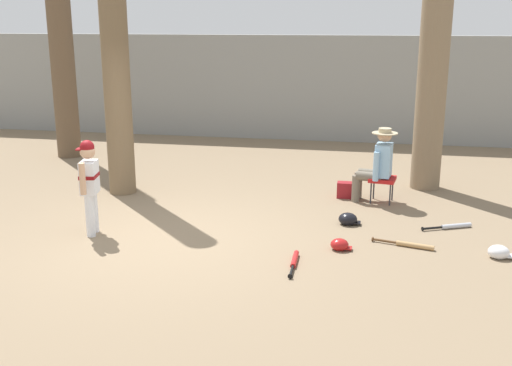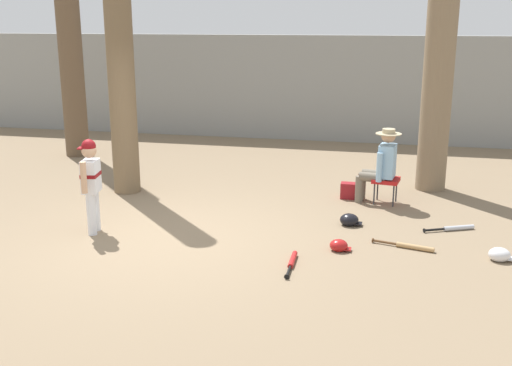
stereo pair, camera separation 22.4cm
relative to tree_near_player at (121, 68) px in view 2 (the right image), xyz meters
name	(u,v)px [view 2 (the right image)]	position (x,y,z in m)	size (l,w,h in m)	color
ground_plane	(163,239)	(1.45, -2.07, -2.08)	(60.00, 60.00, 0.00)	#7F6B51
concrete_back_wall	(274,87)	(1.45, 5.39, -0.83)	(18.00, 0.36, 2.48)	gray
tree_near_player	(121,68)	(0.00, 0.00, 0.00)	(0.62, 0.62, 4.75)	brown
tree_behind_spectator	(442,28)	(5.04, 1.32, 0.63)	(0.74, 0.74, 6.15)	#7F6B51
young_ballplayer	(91,180)	(0.43, -2.03, -1.33)	(0.39, 0.57, 1.31)	white
folding_stool	(386,181)	(4.30, 0.27, -1.71)	(0.45, 0.45, 0.41)	red
seated_spectator	(381,164)	(4.20, 0.28, -1.44)	(0.67, 0.54, 1.20)	#6B6051
handbag_beside_stool	(351,191)	(3.75, 0.42, -1.95)	(0.34, 0.18, 0.26)	maroon
tree_far_left	(68,15)	(-2.26, 2.45, 0.85)	(0.71, 0.71, 6.57)	brown
bat_red_barrel	(292,262)	(3.28, -2.56, -2.04)	(0.09, 0.75, 0.07)	red
bat_aluminum_silver	(455,228)	(5.28, -0.85, -2.04)	(0.71, 0.38, 0.07)	#B7BCC6
bat_wood_tan	(410,246)	(4.67, -1.72, -2.04)	(0.79, 0.26, 0.07)	tan
batting_helmet_white	(500,255)	(5.72, -1.88, -2.00)	(0.30, 0.23, 0.18)	silver
batting_helmet_red	(339,246)	(3.78, -1.98, -2.01)	(0.27, 0.21, 0.16)	#A81919
batting_helmet_black	(349,220)	(3.83, -0.95, -2.00)	(0.32, 0.24, 0.18)	black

